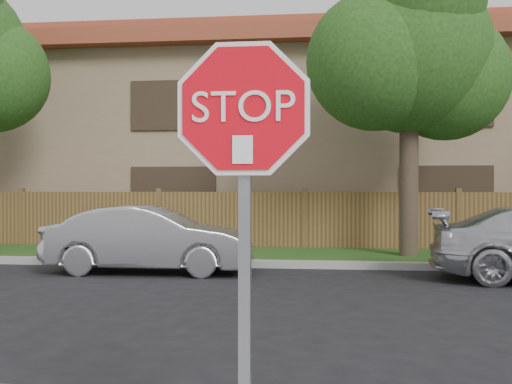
# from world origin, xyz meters

# --- Properties ---
(far_curb) EXTENTS (70.00, 0.30, 0.15)m
(far_curb) POSITION_xyz_m (0.00, 8.15, 0.07)
(far_curb) COLOR gray
(far_curb) RESTS_ON ground
(grass_strip) EXTENTS (70.00, 3.00, 0.12)m
(grass_strip) POSITION_xyz_m (0.00, 9.80, 0.06)
(grass_strip) COLOR #1E4714
(grass_strip) RESTS_ON ground
(fence) EXTENTS (70.00, 0.12, 1.60)m
(fence) POSITION_xyz_m (0.00, 11.40, 0.80)
(fence) COLOR #51361C
(fence) RESTS_ON ground
(apartment_building) EXTENTS (35.20, 9.20, 7.20)m
(apartment_building) POSITION_xyz_m (0.00, 17.00, 3.53)
(apartment_building) COLOR #8B7656
(apartment_building) RESTS_ON ground
(tree_mid) EXTENTS (4.80, 3.90, 7.35)m
(tree_mid) POSITION_xyz_m (2.52, 9.57, 4.87)
(tree_mid) COLOR #382B21
(tree_mid) RESTS_ON ground
(stop_sign) EXTENTS (1.01, 0.13, 2.55)m
(stop_sign) POSITION_xyz_m (0.10, -1.48, 1.83)
(stop_sign) COLOR gray
(stop_sign) RESTS_ON sidewalk_near
(sedan_left) EXTENTS (4.12, 1.50, 1.35)m
(sedan_left) POSITION_xyz_m (-2.97, 7.07, 0.68)
(sedan_left) COLOR #A5A5A9
(sedan_left) RESTS_ON ground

